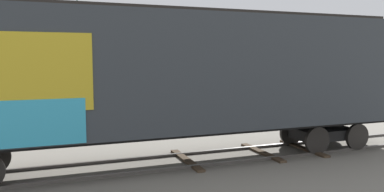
# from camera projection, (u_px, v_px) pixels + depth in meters

# --- Properties ---
(ground_plane) EXTENTS (260.00, 260.00, 0.00)m
(ground_plane) POSITION_uv_depth(u_px,v_px,m) (158.00, 164.00, 11.30)
(ground_plane) COLOR slate
(track) EXTENTS (59.96, 5.77, 0.08)m
(track) POSITION_uv_depth(u_px,v_px,m) (121.00, 167.00, 10.87)
(track) COLOR #4C4742
(track) RESTS_ON ground_plane
(freight_car) EXTENTS (17.14, 3.95, 4.69)m
(freight_car) POSITION_uv_depth(u_px,v_px,m) (169.00, 74.00, 11.12)
(freight_car) COLOR #33383D
(freight_car) RESTS_ON ground_plane
(flagpole) EXTENTS (1.47, 0.71, 8.98)m
(flagpole) POSITION_uv_depth(u_px,v_px,m) (41.00, 11.00, 20.80)
(flagpole) COLOR silver
(flagpole) RESTS_ON ground_plane
(hillside) EXTENTS (159.08, 36.93, 13.54)m
(hillside) POSITION_uv_depth(u_px,v_px,m) (90.00, 52.00, 79.24)
(hillside) COLOR silver
(hillside) RESTS_ON ground_plane
(parked_car_red) EXTENTS (4.45, 2.13, 1.71)m
(parked_car_red) POSITION_uv_depth(u_px,v_px,m) (50.00, 111.00, 16.57)
(parked_car_red) COLOR #B21E1E
(parked_car_red) RESTS_ON ground_plane
(parked_car_green) EXTENTS (4.52, 2.11, 1.64)m
(parked_car_green) POSITION_uv_depth(u_px,v_px,m) (193.00, 106.00, 18.46)
(parked_car_green) COLOR #1E5933
(parked_car_green) RESTS_ON ground_plane
(parked_car_tan) EXTENTS (4.90, 2.34, 1.61)m
(parked_car_tan) POSITION_uv_depth(u_px,v_px,m) (296.00, 101.00, 20.46)
(parked_car_tan) COLOR #9E8966
(parked_car_tan) RESTS_ON ground_plane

